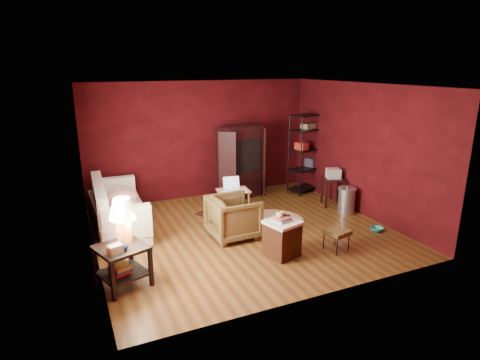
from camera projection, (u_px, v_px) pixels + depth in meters
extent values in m
cube|color=brown|center=(244.00, 232.00, 7.88)|extent=(5.50, 5.00, 0.02)
cube|color=white|center=(245.00, 85.00, 7.09)|extent=(5.50, 5.00, 0.02)
cube|color=#4A0A0E|center=(201.00, 140.00, 9.68)|extent=(5.50, 0.02, 2.80)
cube|color=#4A0A0E|center=(324.00, 203.00, 5.28)|extent=(5.50, 0.02, 2.80)
cube|color=#4A0A0E|center=(88.00, 179.00, 6.40)|extent=(0.02, 5.00, 2.80)
cube|color=#4A0A0E|center=(361.00, 150.00, 8.57)|extent=(0.02, 5.00, 2.80)
cube|color=white|center=(94.00, 183.00, 5.48)|extent=(0.02, 1.20, 1.40)
imported|color=white|center=(116.00, 209.00, 7.84)|extent=(0.72, 2.24, 0.87)
imported|color=black|center=(233.00, 215.00, 7.51)|extent=(0.81, 0.87, 0.88)
imported|color=#B0B3B7|center=(334.00, 226.00, 7.88)|extent=(0.22, 0.11, 0.21)
imported|color=teal|center=(377.00, 225.00, 7.86)|extent=(0.26, 0.12, 0.25)
imported|color=#0B123A|center=(123.00, 246.00, 5.64)|extent=(0.16, 0.17, 0.15)
imported|color=#EADC72|center=(280.00, 214.00, 6.68)|extent=(0.13, 0.10, 0.12)
cube|color=black|center=(121.00, 248.00, 5.80)|extent=(0.84, 0.84, 0.04)
cube|color=black|center=(123.00, 273.00, 5.91)|extent=(0.78, 0.78, 0.03)
cube|color=black|center=(113.00, 281.00, 5.48)|extent=(0.07, 0.07, 0.61)
cube|color=black|center=(151.00, 267.00, 5.87)|extent=(0.07, 0.07, 0.61)
cube|color=black|center=(94.00, 266.00, 5.89)|extent=(0.07, 0.07, 0.61)
cube|color=black|center=(131.00, 253.00, 6.28)|extent=(0.07, 0.07, 0.61)
cylinder|color=orange|center=(124.00, 230.00, 5.91)|extent=(0.28, 0.28, 0.37)
cone|color=#F2E5C6|center=(122.00, 208.00, 5.81)|extent=(0.50, 0.50, 0.31)
cube|color=#948750|center=(115.00, 249.00, 5.55)|extent=(0.23, 0.19, 0.13)
cube|color=red|center=(119.00, 271.00, 5.86)|extent=(0.33, 0.37, 0.03)
cube|color=#3585D7|center=(120.00, 269.00, 5.86)|extent=(0.33, 0.37, 0.03)
cube|color=#F2D950|center=(120.00, 266.00, 5.86)|extent=(0.33, 0.37, 0.03)
cube|color=white|center=(121.00, 216.00, 7.88)|extent=(0.91, 2.02, 0.42)
cube|color=white|center=(100.00, 204.00, 7.67)|extent=(0.26, 2.00, 0.84)
cube|color=white|center=(127.00, 223.00, 6.93)|extent=(0.85, 0.22, 0.58)
cube|color=white|center=(115.00, 190.00, 8.70)|extent=(0.85, 0.22, 0.58)
ellipsoid|color=red|center=(126.00, 209.00, 7.29)|extent=(0.56, 0.56, 0.29)
ellipsoid|color=red|center=(123.00, 198.00, 7.80)|extent=(0.63, 0.63, 0.34)
ellipsoid|color=white|center=(120.00, 193.00, 8.28)|extent=(0.52, 0.52, 0.27)
cube|color=#421E0F|center=(282.00, 240.00, 6.81)|extent=(0.59, 0.59, 0.58)
cube|color=white|center=(282.00, 223.00, 6.72)|extent=(0.63, 0.63, 0.05)
cube|color=beige|center=(283.00, 220.00, 6.71)|extent=(0.32, 0.28, 0.02)
cube|color=#4C84B2|center=(283.00, 219.00, 6.71)|extent=(0.32, 0.29, 0.02)
cube|color=#CB4C52|center=(283.00, 218.00, 6.70)|extent=(0.29, 0.24, 0.02)
cube|color=black|center=(285.00, 215.00, 6.77)|extent=(0.14, 0.17, 0.02)
cube|color=black|center=(337.00, 232.00, 6.99)|extent=(0.45, 0.45, 0.08)
cube|color=black|center=(337.00, 234.00, 7.00)|extent=(0.40, 0.40, 0.02)
cylinder|color=black|center=(337.00, 247.00, 6.84)|extent=(0.02, 0.02, 0.31)
cylinder|color=black|center=(349.00, 243.00, 7.01)|extent=(0.02, 0.02, 0.31)
cylinder|color=black|center=(324.00, 241.00, 7.07)|extent=(0.02, 0.02, 0.31)
cylinder|color=black|center=(335.00, 237.00, 7.25)|extent=(0.02, 0.02, 0.31)
cylinder|color=beige|center=(273.00, 220.00, 8.42)|extent=(1.72, 1.72, 0.01)
cube|color=#4B1B14|center=(227.00, 210.00, 8.99)|extent=(1.50, 1.35, 0.01)
cube|color=#FF9974|center=(233.00, 191.00, 8.58)|extent=(0.71, 0.54, 0.03)
cylinder|color=#FF9974|center=(223.00, 207.00, 8.40)|extent=(0.04, 0.04, 0.55)
cylinder|color=#FF9974|center=(249.00, 204.00, 8.57)|extent=(0.04, 0.04, 0.55)
cylinder|color=#FF9974|center=(218.00, 201.00, 8.75)|extent=(0.04, 0.04, 0.55)
cylinder|color=#FF9974|center=(243.00, 199.00, 8.92)|extent=(0.04, 0.04, 0.55)
cube|color=white|center=(233.00, 189.00, 8.61)|extent=(0.38, 0.28, 0.02)
cube|color=silver|center=(231.00, 182.00, 8.68)|extent=(0.36, 0.12, 0.24)
cube|color=white|center=(229.00, 192.00, 8.44)|extent=(0.26, 0.35, 0.00)
cube|color=white|center=(242.00, 191.00, 8.53)|extent=(0.32, 0.38, 0.00)
cube|color=black|center=(239.00, 162.00, 9.71)|extent=(1.12, 0.80, 1.75)
cube|color=black|center=(242.00, 155.00, 9.59)|extent=(0.91, 0.62, 0.78)
cube|color=black|center=(228.00, 168.00, 9.18)|extent=(0.35, 0.30, 1.66)
cube|color=black|center=(263.00, 161.00, 9.85)|extent=(0.19, 0.41, 1.66)
cube|color=#2B2D30|center=(240.00, 159.00, 9.65)|extent=(0.67, 0.59, 0.48)
cube|color=black|center=(247.00, 160.00, 9.48)|extent=(0.45, 0.13, 0.37)
cube|color=black|center=(240.00, 181.00, 9.81)|extent=(0.92, 0.66, 0.05)
cylinder|color=black|center=(301.00, 158.00, 9.67)|extent=(0.03, 0.03, 1.98)
cylinder|color=black|center=(325.00, 152.00, 10.25)|extent=(0.03, 0.03, 1.98)
cylinder|color=black|center=(289.00, 155.00, 9.95)|extent=(0.03, 0.03, 1.98)
cylinder|color=black|center=(312.00, 150.00, 10.54)|extent=(0.03, 0.03, 1.98)
cube|color=black|center=(305.00, 187.00, 10.35)|extent=(1.05, 0.68, 0.03)
cube|color=black|center=(306.00, 168.00, 10.21)|extent=(1.05, 0.68, 0.03)
cube|color=black|center=(307.00, 149.00, 10.07)|extent=(1.05, 0.68, 0.03)
cube|color=black|center=(308.00, 130.00, 9.93)|extent=(1.05, 0.68, 0.03)
cube|color=black|center=(309.00, 115.00, 9.83)|extent=(1.05, 0.68, 0.03)
cube|color=#A5271B|center=(302.00, 146.00, 9.90)|extent=(0.29, 0.33, 0.18)
cube|color=#383744|center=(312.00, 162.00, 10.31)|extent=(0.34, 0.34, 0.22)
cube|color=#897252|center=(308.00, 126.00, 9.91)|extent=(0.38, 0.31, 0.13)
cube|color=black|center=(333.00, 179.00, 9.17)|extent=(0.56, 0.56, 0.04)
cube|color=black|center=(327.00, 195.00, 9.06)|extent=(0.06, 0.06, 0.63)
cube|color=black|center=(343.00, 194.00, 9.09)|extent=(0.06, 0.06, 0.63)
cube|color=black|center=(322.00, 190.00, 9.42)|extent=(0.06, 0.06, 0.63)
cube|color=black|center=(337.00, 190.00, 9.45)|extent=(0.06, 0.06, 0.63)
cube|color=silver|center=(333.00, 173.00, 9.13)|extent=(0.37, 0.33, 0.22)
cylinder|color=#B9BCC1|center=(346.00, 201.00, 8.77)|extent=(0.47, 0.47, 0.54)
cylinder|color=#B9BCC1|center=(347.00, 189.00, 8.69)|extent=(0.51, 0.51, 0.04)
sphere|color=#B9BCC1|center=(347.00, 187.00, 8.68)|extent=(0.07, 0.07, 0.05)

